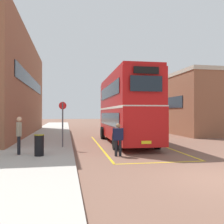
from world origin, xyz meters
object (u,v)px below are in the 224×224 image
single_deck_bus (128,116)px  pedestrian_boarding (118,137)px  bus_stop_sign (63,120)px  double_decker_bus (125,107)px  litter_bin (39,145)px  pedestrian_waiting_near (19,132)px

single_deck_bus → pedestrian_boarding: size_ratio=5.89×
pedestrian_boarding → bus_stop_sign: (-2.70, 2.78, 0.81)m
double_decker_bus → bus_stop_sign: bearing=-153.4°
pedestrian_boarding → litter_bin: (-3.71, 0.00, -0.28)m
double_decker_bus → litter_bin: bearing=-137.1°
double_decker_bus → single_deck_bus: 16.96m
pedestrian_boarding → single_deck_bus: bearing=74.3°
litter_bin → single_deck_bus: bearing=65.5°
pedestrian_boarding → litter_bin: pedestrian_boarding is taller
double_decker_bus → single_deck_bus: double_decker_bus is taller
double_decker_bus → pedestrian_waiting_near: bearing=-145.6°
pedestrian_boarding → pedestrian_waiting_near: bearing=172.6°
double_decker_bus → pedestrian_boarding: 5.43m
pedestrian_waiting_near → bus_stop_sign: bus_stop_sign is taller
pedestrian_boarding → pedestrian_waiting_near: pedestrian_waiting_near is taller
single_deck_bus → pedestrian_waiting_near: single_deck_bus is taller
pedestrian_waiting_near → double_decker_bus: bearing=34.4°
pedestrian_boarding → bus_stop_sign: bearing=134.1°
single_deck_bus → pedestrian_waiting_near: (-10.71, -20.69, -0.45)m
single_deck_bus → litter_bin: bearing=-114.5°
single_deck_bus → pedestrian_waiting_near: size_ratio=5.26×
pedestrian_waiting_near → single_deck_bus: bearing=62.6°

